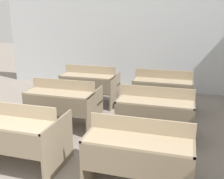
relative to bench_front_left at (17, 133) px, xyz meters
The scene contains 7 objects.
wall_back 4.42m from the bench_front_left, 82.07° to the left, with size 7.27×0.06×3.12m.
bench_front_left is the anchor object (origin of this frame).
bench_front_right 1.67m from the bench_front_left, ahead, with size 1.20×0.83×0.89m.
bench_second_left 1.35m from the bench_front_left, 88.93° to the left, with size 1.20×0.83×0.89m.
bench_second_right 2.15m from the bench_front_left, 38.28° to the left, with size 1.20×0.83×0.89m.
bench_third_left 2.70m from the bench_front_left, 89.43° to the left, with size 1.20×0.83×0.89m.
bench_third_right 3.17m from the bench_front_left, 58.13° to the left, with size 1.20×0.83×0.89m.
Camera 1 is at (1.52, -1.11, 2.01)m, focal length 42.00 mm.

